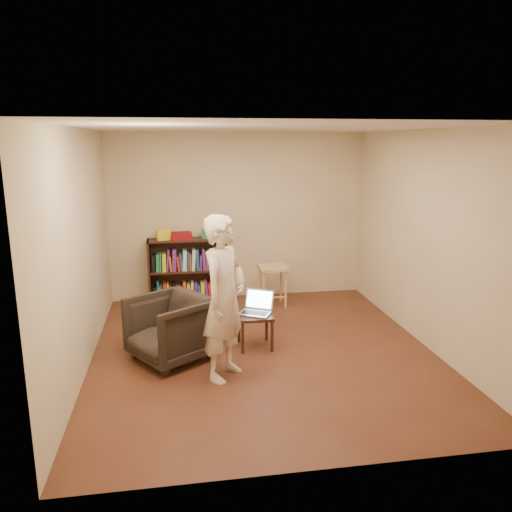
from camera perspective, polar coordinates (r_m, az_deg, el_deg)
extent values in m
plane|color=#4C2418|center=(6.09, 0.82, -10.82)|extent=(4.50, 4.50, 0.00)
plane|color=silver|center=(5.57, 0.91, 14.45)|extent=(4.50, 4.50, 0.00)
plane|color=beige|center=(7.88, -2.03, 4.54)|extent=(4.00, 0.00, 4.00)
plane|color=beige|center=(5.69, -19.37, 0.51)|extent=(0.00, 4.50, 4.50)
plane|color=beige|center=(6.35, 18.94, 1.77)|extent=(0.00, 4.50, 4.50)
cube|color=black|center=(7.82, -12.09, -1.80)|extent=(0.03, 0.30, 1.00)
cube|color=black|center=(7.85, -3.52, -1.48)|extent=(0.03, 0.30, 1.00)
cube|color=black|center=(7.95, -7.83, -1.39)|extent=(1.20, 0.02, 1.00)
cube|color=black|center=(7.95, -7.69, -5.03)|extent=(1.20, 0.30, 0.03)
cube|color=black|center=(7.81, -7.80, -1.64)|extent=(1.14, 0.30, 0.03)
cube|color=black|center=(7.71, -7.91, 1.85)|extent=(1.20, 0.30, 0.03)
cube|color=yellow|center=(7.67, -10.50, 2.44)|extent=(0.22, 0.17, 0.17)
cube|color=maroon|center=(7.67, -8.57, 2.28)|extent=(0.33, 0.26, 0.10)
cube|color=#228049|center=(7.71, -5.62, 2.57)|extent=(0.17, 0.17, 0.14)
cube|color=silver|center=(7.71, -4.08, 2.38)|extent=(0.12, 0.12, 0.08)
cube|color=tan|center=(7.55, 1.93, -1.32)|extent=(0.42, 0.42, 0.04)
cylinder|color=tan|center=(7.45, 0.90, -3.98)|extent=(0.04, 0.04, 0.57)
cylinder|color=tan|center=(7.51, 3.42, -3.85)|extent=(0.04, 0.04, 0.57)
cylinder|color=tan|center=(7.76, 0.46, -3.26)|extent=(0.04, 0.04, 0.57)
cylinder|color=tan|center=(7.82, 2.88, -3.15)|extent=(0.04, 0.04, 0.57)
imported|color=#2A231C|center=(5.83, -9.77, -8.16)|extent=(1.13, 1.12, 0.75)
cube|color=black|center=(6.07, -0.11, -6.85)|extent=(0.41, 0.41, 0.04)
cylinder|color=black|center=(5.96, -1.52, -9.39)|extent=(0.04, 0.04, 0.38)
cylinder|color=black|center=(6.01, 1.84, -9.18)|extent=(0.04, 0.04, 0.38)
cylinder|color=black|center=(6.28, -1.97, -8.18)|extent=(0.04, 0.04, 0.38)
cylinder|color=black|center=(6.33, 1.23, -7.99)|extent=(0.04, 0.04, 0.38)
cube|color=#B2B1B6|center=(6.07, -0.14, -6.59)|extent=(0.44, 0.40, 0.02)
cube|color=black|center=(6.06, -0.14, -6.49)|extent=(0.34, 0.27, 0.00)
cube|color=#B2B1B6|center=(6.18, 0.39, -4.96)|extent=(0.36, 0.26, 0.24)
cube|color=#A8C2EB|center=(6.18, 0.39, -4.96)|extent=(0.31, 0.22, 0.20)
imported|color=beige|center=(5.19, -3.65, -4.83)|extent=(0.71, 0.76, 1.75)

